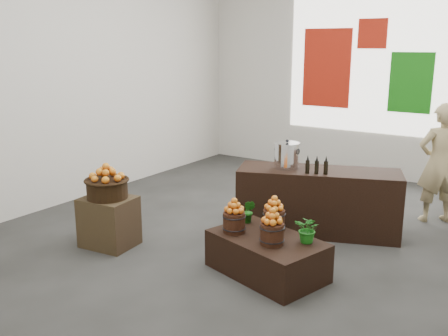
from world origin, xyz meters
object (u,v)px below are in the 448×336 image
Objects in this scene: wicker_basket at (107,189)px; display_table at (267,255)px; crate at (109,222)px; counter at (318,201)px; stock_pot_left at (287,156)px; shopper at (439,163)px.

display_table is at bearing 11.10° from wicker_basket.
crate is 1.96m from display_table.
wicker_basket is 2.59m from counter.
counter is (-0.06, 1.40, 0.21)m from display_table.
wicker_basket is 2.02m from display_table.
stock_pot_left is at bearing 47.79° from wicker_basket.
wicker_basket is 0.24× the size of counter.
counter is at bearing 43.73° from crate.
counter is (1.86, 1.78, 0.11)m from crate.
wicker_basket reaches higher than crate.
stock_pot_left is at bearing 47.79° from crate.
crate is 2.58m from counter.
display_table is 0.73× the size of shopper.
stock_pot_left is 2.09m from shopper.
shopper reaches higher than display_table.
shopper is (1.53, 1.41, -0.17)m from stock_pot_left.
counter is (1.86, 1.78, -0.29)m from wicker_basket.
display_table is (1.92, 0.38, -0.49)m from wicker_basket.
stock_pot_left is (1.48, 1.63, 0.27)m from wicker_basket.
crate is at bearing 0.00° from wicker_basket.
stock_pot_left is (-0.38, -0.15, 0.56)m from counter.
counter is at bearing 43.73° from wicker_basket.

